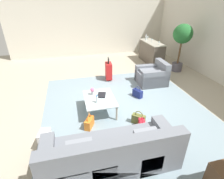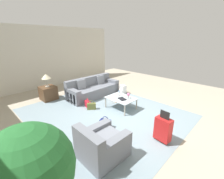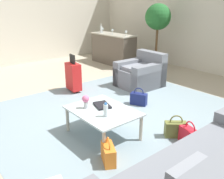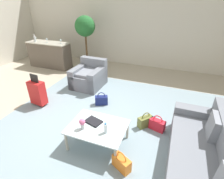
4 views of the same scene
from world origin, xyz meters
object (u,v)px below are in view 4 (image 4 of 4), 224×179
at_px(coffee_table_book, 94,121).
at_px(flower_vase, 82,123).
at_px(coffee_table, 98,128).
at_px(couch, 206,166).
at_px(armchair, 90,77).
at_px(handbag_orange, 122,163).
at_px(wine_glass_leftmost, 35,38).
at_px(handbag_navy, 101,100).
at_px(wine_bottle_clear, 35,39).
at_px(suitcase_red, 37,92).
at_px(handbag_olive, 145,121).
at_px(wine_glass_left_of_centre, 47,40).
at_px(potted_ficus, 85,31).
at_px(bar_console, 50,54).
at_px(wine_glass_right_of_centre, 61,40).
at_px(handbag_red, 157,125).
at_px(water_bottle, 106,128).

distance_m(coffee_table_book, flower_vase, 0.27).
bearing_deg(coffee_table, coffee_table_book, 146.31).
relative_size(couch, flower_vase, 11.73).
relative_size(armchair, handbag_orange, 2.74).
distance_m(coffee_table_book, wine_glass_leftmost, 5.02).
relative_size(couch, handbag_navy, 6.72).
distance_m(armchair, coffee_table_book, 2.40).
distance_m(coffee_table, flower_vase, 0.32).
height_order(wine_bottle_clear, suitcase_red, wine_bottle_clear).
xyz_separation_m(wine_glass_leftmost, handbag_olive, (4.79, -2.30, -0.94)).
distance_m(couch, flower_vase, 2.03).
relative_size(couch, coffee_table, 2.33).
relative_size(wine_glass_leftmost, wine_glass_left_of_centre, 1.00).
bearing_deg(wine_glass_left_of_centre, potted_ficus, 25.69).
distance_m(coffee_table, bar_console, 4.68).
height_order(wine_glass_left_of_centre, wine_glass_right_of_centre, same).
relative_size(wine_bottle_clear, handbag_olive, 0.84).
bearing_deg(handbag_red, wine_glass_right_of_centre, 149.19).
bearing_deg(armchair, handbag_red, -30.87).
bearing_deg(flower_vase, wine_glass_leftmost, 139.65).
relative_size(handbag_orange, potted_ficus, 0.19).
height_order(wine_glass_right_of_centre, wine_bottle_clear, wine_bottle_clear).
xyz_separation_m(bar_console, wine_glass_left_of_centre, (0.00, -0.03, 0.57)).
bearing_deg(handbag_red, armchair, 149.13).
height_order(water_bottle, coffee_table_book, water_bottle).
bearing_deg(handbag_olive, water_bottle, -119.59).
distance_m(coffee_table, handbag_orange, 0.73).
xyz_separation_m(coffee_table, handbag_olive, (0.72, 0.82, -0.25)).
bearing_deg(flower_vase, bar_console, 135.26).
distance_m(wine_glass_left_of_centre, wine_bottle_clear, 0.48).
bearing_deg(armchair, handbag_orange, -53.37).
bearing_deg(coffee_table, wine_bottle_clear, 143.06).
xyz_separation_m(couch, handbag_orange, (-1.21, -0.26, -0.17)).
bearing_deg(coffee_table, handbag_olive, 48.64).
relative_size(water_bottle, potted_ficus, 0.11).
height_order(coffee_table_book, wine_bottle_clear, wine_bottle_clear).
relative_size(couch, wine_glass_left_of_centre, 15.57).
xyz_separation_m(handbag_olive, handbag_orange, (-0.14, -1.18, 0.00)).
xyz_separation_m(wine_bottle_clear, handbag_navy, (3.47, -1.71, -0.95)).
bearing_deg(couch, coffee_table_book, 174.62).
bearing_deg(wine_glass_leftmost, handbag_red, -24.64).
bearing_deg(armchair, wine_glass_right_of_centre, 149.28).
relative_size(coffee_table, wine_glass_left_of_centre, 6.68).
xyz_separation_m(wine_glass_right_of_centre, handbag_red, (3.91, -2.33, -0.94)).
bearing_deg(potted_ficus, handbag_navy, -55.02).
xyz_separation_m(armchair, handbag_orange, (1.88, -2.53, -0.16)).
bearing_deg(wine_glass_right_of_centre, armchair, -30.72).
height_order(handbag_orange, handbag_red, same).
height_order(coffee_table_book, wine_glass_leftmost, wine_glass_leftmost).
bearing_deg(bar_console, handbag_orange, -40.30).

